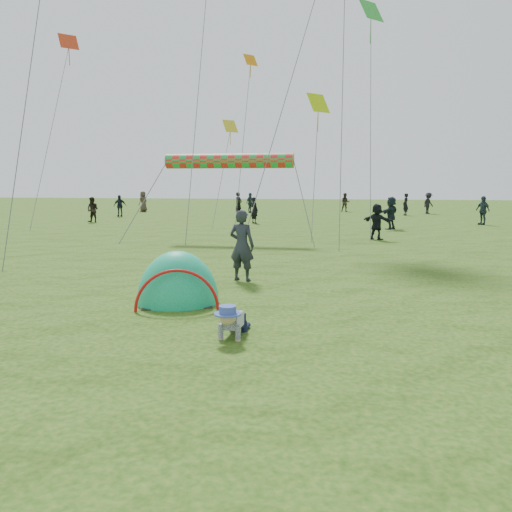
# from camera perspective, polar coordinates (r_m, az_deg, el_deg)

# --- Properties ---
(ground) EXTENTS (140.00, 140.00, 0.00)m
(ground) POSITION_cam_1_polar(r_m,az_deg,el_deg) (8.16, -11.62, -9.90)
(ground) COLOR #143D0B
(crawling_toddler) EXTENTS (0.62, 0.84, 0.61)m
(crawling_toddler) POSITION_cam_1_polar(r_m,az_deg,el_deg) (8.26, -2.78, -7.29)
(crawling_toddler) COLOR black
(crawling_toddler) RESTS_ON ground
(popup_tent) EXTENTS (2.06, 1.85, 2.24)m
(popup_tent) POSITION_cam_1_polar(r_m,az_deg,el_deg) (10.77, -8.89, -5.33)
(popup_tent) COLOR #00A056
(popup_tent) RESTS_ON ground
(standing_adult) EXTENTS (0.76, 0.59, 1.85)m
(standing_adult) POSITION_cam_1_polar(r_m,az_deg,el_deg) (12.90, -1.63, 1.21)
(standing_adult) COLOR #24262E
(standing_adult) RESTS_ON ground
(crowd_person_0) EXTENTS (0.68, 0.78, 1.79)m
(crowd_person_0) POSITION_cam_1_polar(r_m,az_deg,el_deg) (38.44, -2.01, 5.95)
(crowd_person_0) COLOR black
(crowd_person_0) RESTS_ON ground
(crowd_person_2) EXTENTS (0.97, 0.92, 1.61)m
(crowd_person_2) POSITION_cam_1_polar(r_m,az_deg,el_deg) (38.83, -15.29, 5.55)
(crowd_person_2) COLOR black
(crowd_person_2) RESTS_ON ground
(crowd_person_5) EXTENTS (1.49, 1.25, 1.61)m
(crowd_person_5) POSITION_cam_1_polar(r_m,az_deg,el_deg) (22.96, 13.64, 3.83)
(crowd_person_5) COLOR black
(crowd_person_5) RESTS_ON ground
(crowd_person_6) EXTENTS (0.54, 0.70, 1.70)m
(crowd_person_6) POSITION_cam_1_polar(r_m,az_deg,el_deg) (40.50, 16.72, 5.67)
(crowd_person_6) COLOR black
(crowd_person_6) RESTS_ON ground
(crowd_person_7) EXTENTS (0.86, 0.71, 1.61)m
(crowd_person_7) POSITION_cam_1_polar(r_m,az_deg,el_deg) (33.74, -18.16, 5.05)
(crowd_person_7) COLOR black
(crowd_person_7) RESTS_ON ground
(crowd_person_8) EXTENTS (0.77, 1.06, 1.67)m
(crowd_person_8) POSITION_cam_1_polar(r_m,az_deg,el_deg) (42.33, -0.69, 6.10)
(crowd_person_8) COLOR #283940
(crowd_person_8) RESTS_ON ground
(crowd_person_9) EXTENTS (1.23, 1.25, 1.72)m
(crowd_person_9) POSITION_cam_1_polar(r_m,az_deg,el_deg) (43.11, 19.10, 5.72)
(crowd_person_9) COLOR black
(crowd_person_9) RESTS_ON ground
(crowd_person_10) EXTENTS (0.87, 1.02, 1.78)m
(crowd_person_10) POSITION_cam_1_polar(r_m,az_deg,el_deg) (45.00, -12.77, 6.10)
(crowd_person_10) COLOR #3D3126
(crowd_person_10) RESTS_ON ground
(crowd_person_11) EXTENTS (1.33, 1.68, 1.78)m
(crowd_person_11) POSITION_cam_1_polar(r_m,az_deg,el_deg) (28.20, 15.16, 4.76)
(crowd_person_11) COLOR black
(crowd_person_11) RESTS_ON ground
(crowd_person_12) EXTENTS (0.70, 0.69, 1.63)m
(crowd_person_12) POSITION_cam_1_polar(r_m,az_deg,el_deg) (31.25, -0.18, 5.24)
(crowd_person_12) COLOR black
(crowd_person_12) RESTS_ON ground
(crowd_person_13) EXTENTS (0.79, 0.62, 1.62)m
(crowd_person_13) POSITION_cam_1_polar(r_m,az_deg,el_deg) (44.51, 10.17, 6.05)
(crowd_person_13) COLOR #352C25
(crowd_person_13) RESTS_ON ground
(crowd_person_14) EXTENTS (0.87, 1.09, 1.73)m
(crowd_person_14) POSITION_cam_1_polar(r_m,az_deg,el_deg) (33.14, 24.48, 4.76)
(crowd_person_14) COLOR #273741
(crowd_person_14) RESTS_ON ground
(rainbow_tube_kite) EXTENTS (5.61, 0.64, 0.64)m
(rainbow_tube_kite) POSITION_cam_1_polar(r_m,az_deg,el_deg) (22.03, -3.10, 10.80)
(rainbow_tube_kite) COLOR red
(diamond_kite_0) EXTENTS (1.14, 1.14, 0.93)m
(diamond_kite_0) POSITION_cam_1_polar(r_m,az_deg,el_deg) (34.03, -20.64, 21.96)
(diamond_kite_0) COLOR red
(diamond_kite_1) EXTENTS (0.87, 0.87, 0.71)m
(diamond_kite_1) POSITION_cam_1_polar(r_m,az_deg,el_deg) (32.41, -0.64, 21.50)
(diamond_kite_1) COLOR orange
(diamond_kite_2) EXTENTS (0.98, 0.98, 0.80)m
(diamond_kite_2) POSITION_cam_1_polar(r_m,az_deg,el_deg) (32.74, -2.96, 14.61)
(diamond_kite_2) COLOR gold
(diamond_kite_3) EXTENTS (1.34, 1.34, 1.09)m
(diamond_kite_3) POSITION_cam_1_polar(r_m,az_deg,el_deg) (28.19, 13.03, 25.68)
(diamond_kite_3) COLOR green
(diamond_kite_8) EXTENTS (1.22, 1.22, 1.00)m
(diamond_kite_8) POSITION_cam_1_polar(r_m,az_deg,el_deg) (26.73, 7.13, 16.97)
(diamond_kite_8) COLOR #B2D706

